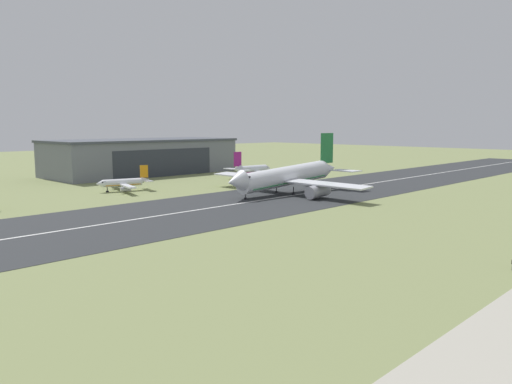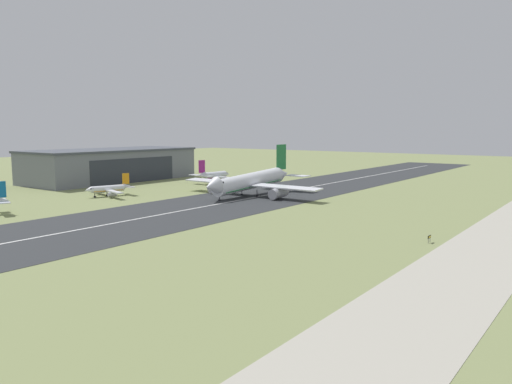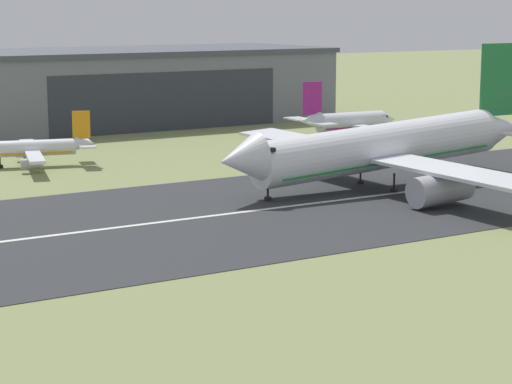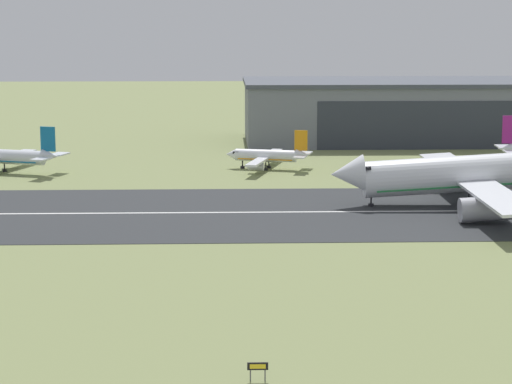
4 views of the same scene
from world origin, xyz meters
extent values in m
plane|color=#7A8451|center=(0.00, 54.50, 0.00)|extent=(719.19, 719.19, 0.00)
cube|color=#2B2D30|center=(0.00, 109.01, 0.03)|extent=(479.19, 40.24, 0.06)
cube|color=silver|center=(0.00, 109.01, 0.07)|extent=(431.27, 0.70, 0.01)
cube|color=slate|center=(41.28, 193.48, 6.53)|extent=(73.80, 30.76, 13.06)
cube|color=#424751|center=(41.28, 193.48, 13.51)|extent=(74.80, 31.76, 0.90)
cube|color=#2D333D|center=(41.28, 178.05, 5.22)|extent=(44.28, 0.12, 10.45)
cylinder|color=silver|center=(36.95, 113.03, 5.04)|extent=(34.18, 5.84, 7.43)
cone|color=silver|center=(17.55, 113.23, 5.04)|extent=(5.30, 5.54, 5.76)
cube|color=black|center=(20.26, 113.21, 6.14)|extent=(1.17, 4.67, 0.50)
cube|color=#1E7238|center=(36.95, 113.03, 3.53)|extent=(30.49, 5.53, 1.96)
cube|color=silver|center=(36.43, 128.25, 4.08)|extent=(5.72, 25.01, 0.71)
cylinder|color=#A8A8B2|center=(35.32, 126.26, 2.13)|extent=(7.34, 3.48, 3.80)
cube|color=silver|center=(36.11, 97.82, 4.08)|extent=(5.72, 25.01, 0.71)
cylinder|color=#A8A8B2|center=(35.04, 99.83, 2.13)|extent=(7.34, 3.48, 3.80)
cylinder|color=black|center=(21.22, 113.20, 1.15)|extent=(0.24, 0.24, 2.30)
cylinder|color=black|center=(21.22, 113.20, 0.22)|extent=(0.84, 0.84, 0.44)
cylinder|color=black|center=(36.80, 116.32, 1.15)|extent=(0.24, 0.24, 2.30)
cylinder|color=black|center=(36.80, 116.32, 0.22)|extent=(0.84, 0.84, 0.44)
cylinder|color=black|center=(36.73, 109.74, 1.15)|extent=(0.24, 0.24, 2.30)
cylinder|color=black|center=(36.73, 109.74, 0.22)|extent=(0.84, 0.84, 0.44)
cone|color=silver|center=(52.19, 149.73, 3.87)|extent=(3.88, 3.04, 2.76)
cube|color=#991E7A|center=(52.74, 149.68, 7.46)|extent=(3.35, 0.54, 5.21)
cube|color=silver|center=(52.65, 153.58, 3.78)|extent=(3.28, 4.90, 0.24)
cone|color=silver|center=(-31.87, 144.64, 3.57)|extent=(3.72, 3.23, 2.35)
cube|color=silver|center=(-40.10, 154.51, 2.65)|extent=(6.15, 11.12, 0.40)
cylinder|color=#A8A8B2|center=(-40.91, 153.88, 1.59)|extent=(3.73, 2.62, 1.62)
cube|color=#146B9E|center=(-32.31, 144.79, 6.63)|extent=(2.78, 1.18, 4.43)
cube|color=silver|center=(-30.87, 147.79, 3.50)|extent=(3.64, 4.58, 0.24)
cube|color=silver|center=(-33.00, 141.54, 3.50)|extent=(3.64, 4.58, 0.24)
cylinder|color=black|center=(-41.28, 149.50, 0.90)|extent=(0.24, 0.24, 1.80)
cylinder|color=black|center=(-41.28, 149.50, 0.22)|extent=(0.84, 0.84, 0.44)
cylinder|color=silver|center=(7.01, 151.06, 2.61)|extent=(11.62, 5.16, 2.23)
cone|color=silver|center=(0.52, 152.83, 2.61)|extent=(2.52, 2.68, 2.23)
cone|color=silver|center=(13.81, 149.21, 3.01)|extent=(3.11, 2.64, 2.01)
cube|color=black|center=(1.58, 152.54, 3.06)|extent=(1.56, 2.12, 0.44)
cube|color=orange|center=(7.01, 151.06, 2.00)|extent=(10.49, 4.75, 0.20)
cube|color=silver|center=(8.43, 157.16, 2.22)|extent=(4.63, 10.45, 0.40)
cylinder|color=#A8A8B2|center=(7.83, 156.48, 1.28)|extent=(3.16, 2.10, 1.38)
cube|color=silver|center=(5.14, 145.08, 2.22)|extent=(4.63, 10.45, 0.40)
cylinder|color=#A8A8B2|center=(4.97, 145.98, 1.28)|extent=(3.16, 2.10, 1.38)
cube|color=orange|center=(13.43, 149.32, 5.62)|extent=(2.42, 0.91, 3.79)
cube|color=silver|center=(14.55, 151.94, 2.95)|extent=(2.95, 3.85, 0.24)
cube|color=silver|center=(13.07, 146.49, 2.95)|extent=(2.95, 3.85, 0.24)
cylinder|color=black|center=(2.65, 152.25, 0.75)|extent=(0.24, 0.24, 1.49)
cylinder|color=black|center=(2.65, 152.25, 0.22)|extent=(0.84, 0.84, 0.44)
cylinder|color=black|center=(7.62, 152.29, 0.75)|extent=(0.24, 0.24, 1.49)
cylinder|color=black|center=(7.62, 152.29, 0.22)|extent=(0.84, 0.84, 0.44)
cylinder|color=black|center=(6.92, 149.70, 0.75)|extent=(0.24, 0.24, 1.49)
cylinder|color=black|center=(6.92, 149.70, 0.22)|extent=(0.84, 0.84, 0.44)
cylinder|color=#4C4C51|center=(1.04, 40.71, 0.46)|extent=(0.10, 0.10, 0.92)
cylinder|color=#4C4C51|center=(2.19, 40.71, 0.46)|extent=(0.10, 0.10, 0.92)
cube|color=black|center=(1.61, 40.71, 1.22)|extent=(1.64, 0.12, 0.60)
cube|color=yellow|center=(1.61, 40.65, 1.22)|extent=(1.25, 0.02, 0.36)
camera|label=1|loc=(-69.78, 19.46, 19.43)|focal=35.00mm
camera|label=2|loc=(-98.41, 10.32, 22.86)|focal=35.00mm
camera|label=3|loc=(-38.27, 19.46, 21.49)|focal=70.00mm
camera|label=4|loc=(-1.00, -33.46, 28.03)|focal=70.00mm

